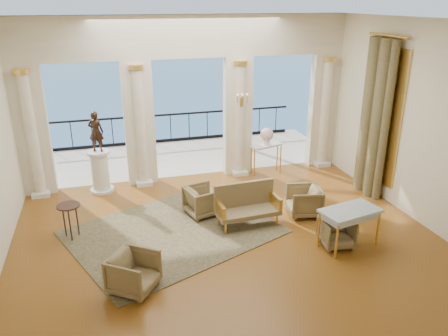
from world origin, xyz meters
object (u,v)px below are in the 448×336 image
object	(u,v)px
game_table	(350,213)
console_table	(266,150)
armchair_a	(134,271)
statue	(96,132)
armchair_d	(203,199)
pedestal	(100,172)
armchair_c	(304,200)
settee	(247,204)
side_table	(69,210)
armchair_b	(337,231)

from	to	relation	value
game_table	console_table	world-z (taller)	console_table
armchair_a	statue	bearing A→B (deg)	41.95
armchair_d	console_table	world-z (taller)	console_table
pedestal	game_table	bearing A→B (deg)	-41.39
armchair_c	pedestal	distance (m)	5.39
armchair_a	statue	xyz separation A→B (m)	(-0.45, 4.59, 1.29)
statue	console_table	distance (m)	4.84
settee	console_table	world-z (taller)	settee
armchair_c	statue	xyz separation A→B (m)	(-4.64, 2.75, 1.29)
armchair_a	settee	xyz separation A→B (m)	(2.72, 1.81, 0.09)
side_table	armchair_a	bearing A→B (deg)	-62.80
armchair_d	pedestal	xyz separation A→B (m)	(-2.31, 2.06, 0.16)
armchair_d	pedestal	distance (m)	3.10
armchair_d	statue	world-z (taller)	statue
armchair_a	armchair_d	world-z (taller)	armchair_d
armchair_d	armchair_b	bearing A→B (deg)	-146.87
armchair_a	side_table	xyz separation A→B (m)	(-1.14, 2.21, 0.29)
console_table	pedestal	bearing A→B (deg)	163.36
armchair_a	pedestal	distance (m)	4.62
settee	armchair_c	bearing A→B (deg)	-1.57
settee	console_table	size ratio (longest dim) A/B	1.49
armchair_b	game_table	bearing A→B (deg)	-11.94
statue	console_table	xyz separation A→B (m)	(4.74, 0.05, -0.95)
armchair_c	settee	distance (m)	1.47
console_table	side_table	bearing A→B (deg)	-173.14
statue	side_table	bearing A→B (deg)	94.46
armchair_d	armchair_a	bearing A→B (deg)	129.48
armchair_a	armchair_b	distance (m)	4.23
armchair_b	armchair_d	bearing A→B (deg)	142.66
game_table	armchair_c	bearing A→B (deg)	87.78
pedestal	statue	distance (m)	1.13
armchair_d	settee	xyz separation A→B (m)	(0.85, -0.72, 0.09)
armchair_b	side_table	xyz separation A→B (m)	(-5.35, 1.86, 0.34)
armchair_d	game_table	size ratio (longest dim) A/B	0.58
armchair_b	settee	bearing A→B (deg)	141.27
armchair_b	settee	size ratio (longest dim) A/B	0.45
game_table	side_table	xyz separation A→B (m)	(-5.58, 1.93, -0.07)
armchair_a	armchair_c	size ratio (longest dim) A/B	1.00
armchair_b	armchair_c	size ratio (longest dim) A/B	0.87
armchair_a	pedestal	bearing A→B (deg)	41.95
armchair_b	armchair_c	xyz separation A→B (m)	(-0.03, 1.49, 0.05)
console_table	armchair_b	bearing A→B (deg)	-108.29
armchair_a	armchair_b	bearing A→B (deg)	-48.80
game_table	statue	size ratio (longest dim) A/B	1.24
armchair_a	armchair_c	bearing A→B (deg)	-29.84
armchair_d	pedestal	size ratio (longest dim) A/B	0.68
armchair_d	side_table	world-z (taller)	side_table
armchair_d	game_table	bearing A→B (deg)	-145.20
armchair_c	console_table	distance (m)	2.82
statue	console_table	bearing A→B (deg)	-158.81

